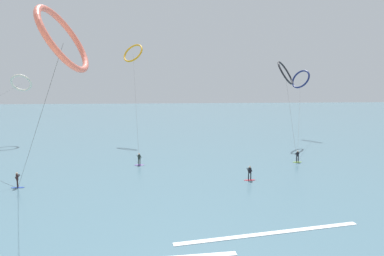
# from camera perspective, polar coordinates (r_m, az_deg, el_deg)

# --- Properties ---
(sea_water) EXTENTS (400.00, 200.00, 0.08)m
(sea_water) POSITION_cam_1_polar(r_m,az_deg,el_deg) (116.86, -4.50, 1.97)
(sea_water) COLOR slate
(sea_water) RESTS_ON ground
(surfer_cobalt) EXTENTS (1.40, 0.71, 1.70)m
(surfer_cobalt) POSITION_cam_1_polar(r_m,az_deg,el_deg) (39.51, -28.82, -8.33)
(surfer_cobalt) COLOR #2647B7
(surfer_cobalt) RESTS_ON ground
(surfer_lime) EXTENTS (1.40, 0.58, 1.70)m
(surfer_lime) POSITION_cam_1_polar(r_m,az_deg,el_deg) (48.60, 18.37, -4.99)
(surfer_lime) COLOR #8CC62D
(surfer_lime) RESTS_ON ground
(surfer_violet) EXTENTS (1.40, 0.73, 1.70)m
(surfer_violet) POSITION_cam_1_polar(r_m,az_deg,el_deg) (45.04, -9.44, -5.67)
(surfer_violet) COLOR purple
(surfer_violet) RESTS_ON ground
(surfer_crimson) EXTENTS (1.40, 0.60, 1.70)m
(surfer_crimson) POSITION_cam_1_polar(r_m,az_deg,el_deg) (38.01, 10.30, -8.12)
(surfer_crimson) COLOR red
(surfer_crimson) RESTS_ON ground
(kite_amber) EXTENTS (5.29, 24.64, 19.62)m
(kite_amber) POSITION_cam_1_polar(r_m,az_deg,el_deg) (66.45, -10.52, 13.05)
(kite_amber) COLOR orange
(kite_amber) RESTS_ON ground
(kite_charcoal) EXTENTS (6.68, 18.25, 15.82)m
(kite_charcoal) POSITION_cam_1_polar(r_m,az_deg,el_deg) (63.27, 16.38, 9.44)
(kite_charcoal) COLOR black
(kite_charcoal) RESTS_ON ground
(kite_navy) EXTENTS (13.15, 26.56, 14.72)m
(kite_navy) POSITION_cam_1_polar(r_m,az_deg,el_deg) (74.03, 18.89, 8.29)
(kite_navy) COLOR navy
(kite_navy) RESTS_ON ground
(kite_coral) EXTENTS (10.61, 14.29, 16.56)m
(kite_coral) POSITION_cam_1_polar(r_m,az_deg,el_deg) (24.74, -22.08, 14.46)
(kite_coral) COLOR #EA7260
(kite_coral) RESTS_ON ground
(kite_ivory) EXTENTS (4.04, 48.42, 13.42)m
(kite_ivory) POSITION_cam_1_polar(r_m,az_deg,el_deg) (70.44, -28.32, 7.10)
(kite_ivory) COLOR silver
(kite_ivory) RESTS_ON ground
(wave_crest_far) EXTENTS (14.64, 2.44, 0.12)m
(wave_crest_far) POSITION_cam_1_polar(r_m,az_deg,el_deg) (25.54, 13.91, -17.91)
(wave_crest_far) COLOR white
(wave_crest_far) RESTS_ON ground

